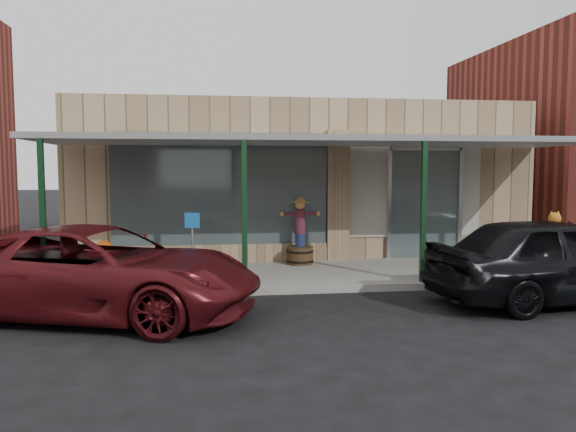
{
  "coord_description": "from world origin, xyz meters",
  "views": [
    {
      "loc": [
        -2.41,
        -8.62,
        2.44
      ],
      "look_at": [
        -0.89,
        2.6,
        1.48
      ],
      "focal_mm": 35.0,
      "sensor_mm": 36.0,
      "label": 1
    }
  ],
  "objects": [
    {
      "name": "ground",
      "position": [
        0.0,
        0.0,
        0.0
      ],
      "size": [
        120.0,
        120.0,
        0.0
      ],
      "primitive_type": "plane",
      "color": "black",
      "rests_on": "ground"
    },
    {
      "name": "sidewalk",
      "position": [
        0.0,
        3.6,
        0.07
      ],
      "size": [
        40.0,
        3.2,
        0.15
      ],
      "primitive_type": "cube",
      "color": "gray",
      "rests_on": "ground"
    },
    {
      "name": "storefront",
      "position": [
        -0.0,
        8.16,
        2.09
      ],
      "size": [
        12.0,
        6.25,
        4.2
      ],
      "color": "tan",
      "rests_on": "ground"
    },
    {
      "name": "awning",
      "position": [
        0.0,
        3.56,
        3.01
      ],
      "size": [
        12.0,
        3.0,
        3.04
      ],
      "color": "slate",
      "rests_on": "ground"
    },
    {
      "name": "block_buildings_near",
      "position": [
        2.01,
        9.2,
        3.77
      ],
      "size": [
        61.0,
        8.0,
        8.0
      ],
      "color": "maroon",
      "rests_on": "ground"
    },
    {
      "name": "barrel_scarecrow",
      "position": [
        -0.33,
        4.58,
        0.7
      ],
      "size": [
        0.99,
        0.67,
        1.64
      ],
      "rotation": [
        0.0,
        0.0,
        0.06
      ],
      "color": "#4B361E",
      "rests_on": "sidewalk"
    },
    {
      "name": "barrel_pumpkin",
      "position": [
        -4.74,
        3.82,
        0.43
      ],
      "size": [
        0.86,
        0.86,
        0.79
      ],
      "rotation": [
        0.0,
        0.0,
        -0.34
      ],
      "color": "#4B361E",
      "rests_on": "sidewalk"
    },
    {
      "name": "handicap_sign",
      "position": [
        -2.8,
        2.4,
        1.07
      ],
      "size": [
        0.29,
        0.09,
        1.43
      ],
      "rotation": [
        0.0,
        0.0,
        -0.25
      ],
      "color": "gray",
      "rests_on": "sidewalk"
    },
    {
      "name": "parked_sedan",
      "position": [
        3.76,
        0.67,
        0.81
      ],
      "size": [
        4.89,
        2.36,
        1.61
      ],
      "rotation": [
        0.0,
        0.0,
        1.67
      ],
      "color": "black",
      "rests_on": "ground"
    },
    {
      "name": "car_maroon",
      "position": [
        -4.31,
        0.85,
        0.75
      ],
      "size": [
        5.91,
        4.01,
        1.5
      ],
      "primitive_type": "imported",
      "rotation": [
        0.0,
        0.0,
        1.26
      ],
      "color": "#531015",
      "rests_on": "ground"
    }
  ]
}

